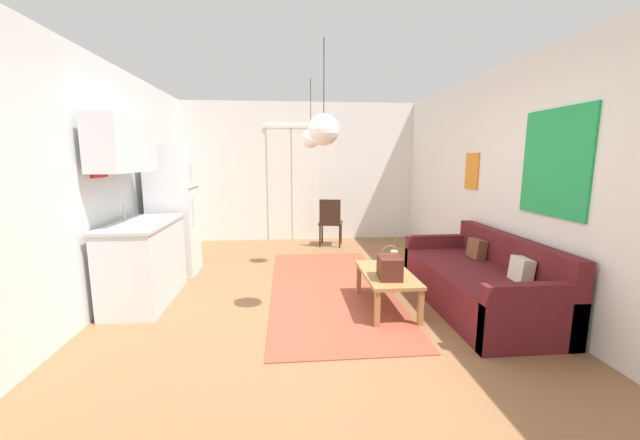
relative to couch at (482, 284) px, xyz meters
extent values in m
cube|color=#8E603D|center=(-1.82, -0.14, -0.32)|extent=(5.07, 8.16, 0.10)
cube|color=white|center=(-1.82, 3.69, 1.07)|extent=(4.67, 0.10, 2.67)
cube|color=white|center=(-2.23, 3.63, 0.82)|extent=(0.45, 0.02, 2.17)
cube|color=white|center=(-1.76, 3.63, 0.82)|extent=(0.45, 0.02, 2.17)
cube|color=white|center=(-1.99, 3.62, 1.94)|extent=(1.01, 0.03, 0.06)
cube|color=white|center=(0.46, -0.14, 1.07)|extent=(0.10, 7.76, 2.67)
cube|color=green|center=(0.40, -0.39, 1.30)|extent=(0.02, 0.89, 1.00)
cube|color=orange|center=(0.40, 1.16, 1.17)|extent=(0.02, 0.33, 0.49)
cube|color=silver|center=(-4.10, -0.14, 1.07)|extent=(0.10, 7.76, 2.67)
cube|color=red|center=(-4.04, 0.41, 1.34)|extent=(0.02, 0.32, 0.40)
cube|color=#9E4733|center=(-1.57, 0.72, -0.26)|extent=(1.44, 3.33, 0.01)
cube|color=#5B191E|center=(-0.08, 0.00, -0.05)|extent=(0.90, 2.03, 0.44)
cube|color=#5B191E|center=(0.30, 0.00, 0.13)|extent=(0.15, 2.03, 0.79)
cube|color=#5B191E|center=(-0.08, -0.96, 0.04)|extent=(0.90, 0.11, 0.60)
cube|color=#5B191E|center=(-0.08, 0.96, 0.04)|extent=(0.90, 0.11, 0.60)
cube|color=beige|center=(0.14, -0.43, 0.29)|extent=(0.15, 0.24, 0.24)
cube|color=brown|center=(0.14, 0.42, 0.28)|extent=(0.16, 0.24, 0.24)
cube|color=#A87542|center=(-1.03, 0.08, 0.11)|extent=(0.51, 0.99, 0.04)
cube|color=#A87542|center=(-1.25, -0.38, -0.09)|extent=(0.05, 0.05, 0.36)
cube|color=#A87542|center=(-0.82, -0.38, -0.09)|extent=(0.05, 0.05, 0.36)
cube|color=#A87542|center=(-1.25, 0.54, -0.09)|extent=(0.05, 0.05, 0.36)
cube|color=#A87542|center=(-0.82, 0.54, -0.09)|extent=(0.05, 0.05, 0.36)
cylinder|color=beige|center=(-0.91, 0.22, 0.23)|extent=(0.08, 0.08, 0.20)
cylinder|color=#477F42|center=(-0.91, 0.22, 0.44)|extent=(0.01, 0.01, 0.22)
cube|color=#512319|center=(-1.06, -0.11, 0.24)|extent=(0.25, 0.33, 0.22)
torus|color=brown|center=(-1.06, -0.11, 0.38)|extent=(0.20, 0.01, 0.20)
cube|color=white|center=(-3.66, 1.58, 0.63)|extent=(0.57, 0.60, 1.79)
cube|color=#4C4C51|center=(-3.37, 1.58, 0.94)|extent=(0.01, 0.57, 0.01)
cylinder|color=#B7BABF|center=(-3.35, 1.42, 1.16)|extent=(0.02, 0.02, 0.25)
cylinder|color=#B7BABF|center=(-3.35, 1.42, 0.62)|extent=(0.02, 0.02, 0.39)
cube|color=silver|center=(-3.70, 0.53, 0.17)|extent=(0.57, 1.22, 0.88)
cube|color=#B7BABF|center=(-3.70, 0.53, 0.63)|extent=(0.60, 1.25, 0.03)
cube|color=#999BA0|center=(-3.70, 0.65, 0.58)|extent=(0.36, 0.40, 0.10)
cylinder|color=#B7BABF|center=(-3.93, 0.65, 0.74)|extent=(0.02, 0.02, 0.20)
cube|color=silver|center=(-3.83, 0.53, 1.48)|extent=(0.32, 1.09, 0.58)
cylinder|color=black|center=(-1.07, 3.17, -0.06)|extent=(0.03, 0.03, 0.41)
cylinder|color=black|center=(-1.43, 3.25, -0.06)|extent=(0.03, 0.03, 0.41)
cylinder|color=black|center=(-1.15, 2.84, -0.06)|extent=(0.03, 0.03, 0.41)
cylinder|color=black|center=(-1.50, 2.91, -0.06)|extent=(0.03, 0.03, 0.41)
cube|color=black|center=(-1.29, 3.04, 0.15)|extent=(0.49, 0.48, 0.04)
cube|color=black|center=(-1.32, 2.87, 0.39)|extent=(0.38, 0.11, 0.45)
cylinder|color=black|center=(-1.74, -0.18, 2.08)|extent=(0.01, 0.01, 0.66)
sphere|color=white|center=(-1.74, -0.18, 1.60)|extent=(0.29, 0.29, 0.29)
cylinder|color=black|center=(-1.75, 1.56, 2.07)|extent=(0.01, 0.01, 0.67)
sphere|color=white|center=(-1.75, 1.56, 1.61)|extent=(0.26, 0.26, 0.26)
camera|label=1|loc=(-2.10, -3.67, 1.34)|focal=20.82mm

